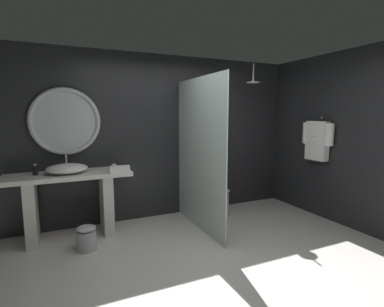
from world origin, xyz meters
name	(u,v)px	position (x,y,z in m)	size (l,w,h in m)	color
ground_plane	(220,266)	(0.00, 0.00, 0.00)	(5.76, 5.76, 0.00)	silver
back_wall_panel	(163,137)	(0.00, 1.90, 1.30)	(4.80, 0.10, 2.60)	#232326
side_wall_right	(324,137)	(2.35, 0.76, 1.30)	(0.10, 2.47, 2.60)	#232326
vanity_counter	(70,197)	(-1.45, 1.54, 0.56)	(1.60, 0.58, 0.89)	silver
vessel_sink	(67,169)	(-1.47, 1.52, 0.95)	(0.53, 0.43, 0.23)	white
tumbler_cup	(114,167)	(-0.86, 1.51, 0.93)	(0.06, 0.06, 0.09)	silver
soap_dispenser	(35,170)	(-1.85, 1.58, 0.95)	(0.07, 0.07, 0.15)	black
round_wall_mirror	(65,121)	(-1.45, 1.81, 1.57)	(0.94, 0.06, 0.94)	#B7B7BC
shower_glass_panel	(199,155)	(0.28, 1.09, 1.09)	(0.02, 1.51, 2.18)	silver
rain_shower_head	(253,81)	(1.45, 1.47, 2.21)	(0.22, 0.22, 0.32)	#B7B7BC
hanging_bathrobe	(317,139)	(2.21, 0.76, 1.28)	(0.20, 0.57, 0.69)	#B7B7BC
toilet	(215,199)	(0.79, 1.53, 0.25)	(0.42, 0.58, 0.51)	white
waste_bin	(86,238)	(-1.30, 1.03, 0.16)	(0.23, 0.23, 0.31)	#B7B7BC
folded_hand_towel	(120,169)	(-0.81, 1.35, 0.93)	(0.27, 0.18, 0.08)	white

